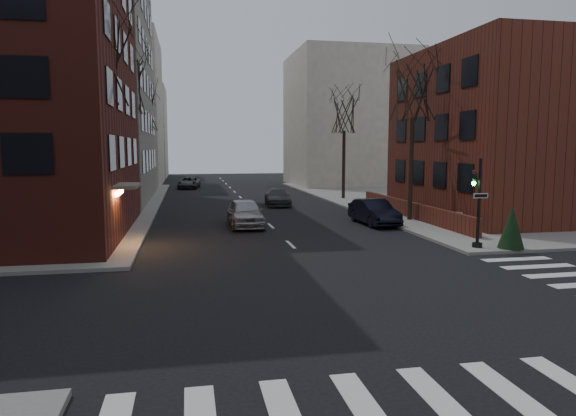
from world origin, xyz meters
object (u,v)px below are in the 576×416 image
at_px(tree_right_a, 413,91).
at_px(sandwich_board, 458,219).
at_px(tree_left_b, 127,85).
at_px(streetlamp_near, 132,154).
at_px(tree_left_a, 97,65).
at_px(car_lane_silver, 245,213).
at_px(tree_right_b, 344,114).
at_px(tree_left_c, 144,112).
at_px(streetlamp_far, 153,151).
at_px(car_lane_gray, 278,197).
at_px(traffic_signal, 477,209).
at_px(car_lane_far, 189,183).
at_px(parked_sedan, 374,212).
at_px(evergreen_shrub, 512,227).

bearing_deg(tree_right_a, sandwich_board, -65.53).
bearing_deg(tree_left_b, streetlamp_near, -81.47).
distance_m(tree_left_a, car_lane_silver, 11.30).
bearing_deg(tree_right_a, tree_right_b, 90.00).
bearing_deg(tree_right_b, tree_left_c, 155.56).
bearing_deg(sandwich_board, streetlamp_far, 116.80).
distance_m(tree_left_b, car_lane_gray, 14.04).
distance_m(tree_left_b, tree_left_c, 14.03).
bearing_deg(traffic_signal, tree_right_a, 84.53).
xyz_separation_m(tree_left_b, tree_right_b, (17.60, 6.00, -1.33)).
bearing_deg(car_lane_far, car_lane_gray, -62.22).
distance_m(car_lane_silver, sandwich_board, 12.24).
bearing_deg(parked_sedan, tree_right_b, 76.52).
height_order(tree_left_a, parked_sedan, tree_left_a).
bearing_deg(car_lane_far, parked_sedan, -62.59).
bearing_deg(tree_left_a, car_lane_far, 82.99).
distance_m(tree_left_a, sandwich_board, 20.66).
distance_m(car_lane_silver, car_lane_far, 29.61).
bearing_deg(tree_right_a, traffic_signal, -95.47).
xyz_separation_m(tree_right_b, streetlamp_far, (-17.00, 10.00, -3.35)).
relative_size(tree_left_c, sandwich_board, 11.59).
xyz_separation_m(tree_right_b, streetlamp_near, (-17.00, -10.00, -3.35)).
relative_size(streetlamp_near, car_lane_silver, 1.31).
height_order(tree_left_a, car_lane_gray, tree_left_a).
xyz_separation_m(tree_left_c, car_lane_far, (4.11, 7.44, -7.37)).
height_order(tree_right_a, car_lane_far, tree_right_a).
distance_m(tree_right_a, car_lane_far, 33.22).
xyz_separation_m(tree_left_a, car_lane_silver, (7.28, 4.00, -7.65)).
distance_m(parked_sedan, car_lane_gray, 11.95).
xyz_separation_m(car_lane_silver, car_lane_far, (-3.17, 29.44, -0.16)).
height_order(traffic_signal, sandwich_board, traffic_signal).
height_order(tree_left_c, car_lane_far, tree_left_c).
relative_size(traffic_signal, car_lane_gray, 0.86).
relative_size(tree_right_b, sandwich_board, 10.94).
distance_m(traffic_signal, car_lane_gray, 20.49).
distance_m(tree_left_c, tree_right_a, 28.17).
relative_size(traffic_signal, evergreen_shrub, 2.10).
bearing_deg(car_lane_far, evergreen_shrub, -62.66).
relative_size(car_lane_far, sandwich_board, 5.61).
height_order(tree_left_a, tree_right_a, tree_left_a).
bearing_deg(tree_left_a, streetlamp_far, 88.77).
xyz_separation_m(streetlamp_near, streetlamp_far, (0.00, 20.00, 0.00)).
distance_m(traffic_signal, tree_right_a, 10.92).
bearing_deg(streetlamp_far, traffic_signal, -63.94).
distance_m(streetlamp_near, car_lane_far, 25.93).
relative_size(tree_left_c, evergreen_shrub, 5.10).
relative_size(streetlamp_near, evergreen_shrub, 3.30).
bearing_deg(sandwich_board, tree_left_a, 174.93).
height_order(tree_left_c, tree_right_b, tree_left_c).
bearing_deg(tree_left_a, tree_left_c, 90.00).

